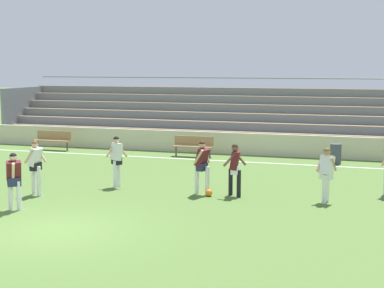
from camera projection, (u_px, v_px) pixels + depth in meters
The scene contains 14 objects.
ground_plane at pixel (55, 230), 14.23m from camera, with size 160.00×160.00×0.00m, color #4C6B30.
field_line_sideline at pixel (193, 159), 24.95m from camera, with size 44.00×0.12×0.01m, color white.
sideline_wall at pixel (206, 142), 26.73m from camera, with size 48.00×0.16×0.98m, color beige.
bleacher_stand at pixel (220, 116), 29.43m from camera, with size 22.90×4.27×3.36m.
bench_far_right at pixel (53, 138), 27.71m from camera, with size 1.80×0.40×0.90m.
bench_far_left at pixel (193, 144), 25.64m from camera, with size 1.80×0.40×0.90m.
trash_bin at pixel (336, 154), 23.75m from camera, with size 0.45×0.45×0.83m, color #3D424C.
player_dark_dropping_back at pixel (235, 165), 17.81m from camera, with size 0.66×0.45×1.62m.
player_dark_wide_left at pixel (202, 163), 18.03m from camera, with size 0.48×0.58×1.68m.
player_white_on_ball at pixel (117, 157), 19.13m from camera, with size 0.67×0.46×1.69m.
player_white_wide_right at pixel (326, 170), 16.96m from camera, with size 0.59×0.50×1.63m.
player_dark_pressing_high at pixel (14, 176), 16.08m from camera, with size 0.52×0.63×1.61m.
player_white_challenging at pixel (36, 163), 17.92m from camera, with size 0.56×0.45×1.71m.
soccer_ball at pixel (209, 193), 17.90m from camera, with size 0.22×0.22×0.22m, color orange.
Camera 1 is at (7.31, -12.19, 3.98)m, focal length 54.62 mm.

